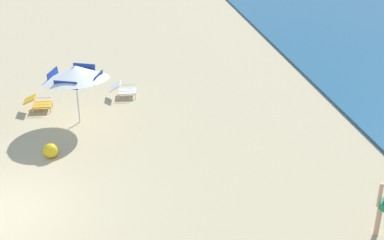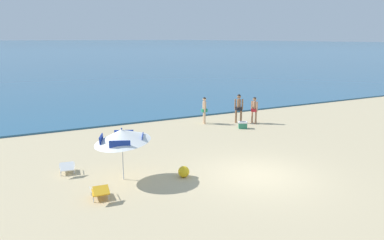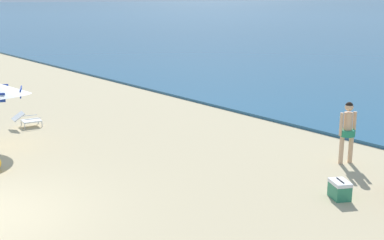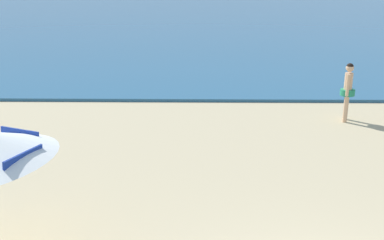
{
  "view_description": "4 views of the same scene",
  "coord_description": "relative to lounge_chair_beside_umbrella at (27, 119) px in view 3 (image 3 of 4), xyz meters",
  "views": [
    {
      "loc": [
        11.49,
        2.46,
        7.89
      ],
      "look_at": [
        -1.53,
        5.04,
        1.33
      ],
      "focal_mm": 51.58,
      "sensor_mm": 36.0,
      "label": 1
    },
    {
      "loc": [
        -8.36,
        -10.63,
        5.18
      ],
      "look_at": [
        0.02,
        5.57,
        1.08
      ],
      "focal_mm": 34.34,
      "sensor_mm": 36.0,
      "label": 2
    },
    {
      "loc": [
        9.92,
        -2.45,
        4.26
      ],
      "look_at": [
        0.95,
        4.71,
        1.47
      ],
      "focal_mm": 47.69,
      "sensor_mm": 36.0,
      "label": 3
    },
    {
      "loc": [
        -1.65,
        -4.21,
        4.06
      ],
      "look_at": [
        -1.81,
        6.28,
        0.75
      ],
      "focal_mm": 44.61,
      "sensor_mm": 36.0,
      "label": 4
    }
  ],
  "objects": [
    {
      "name": "cooler_box",
      "position": [
        10.31,
        2.94,
        -0.07
      ],
      "size": [
        0.6,
        0.54,
        0.43
      ],
      "color": "#2D7F5B",
      "rests_on": "ground"
    },
    {
      "name": "lounge_chair_beside_umbrella",
      "position": [
        0.0,
        0.0,
        0.0
      ],
      "size": [
        0.65,
        0.96,
        0.53
      ],
      "color": "white",
      "rests_on": "ground"
    },
    {
      "name": "person_wading_in",
      "position": [
        8.94,
        5.1,
        0.68
      ],
      "size": [
        0.4,
        0.46,
        1.64
      ],
      "color": "#D8A87F",
      "rests_on": "ground"
    }
  ]
}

